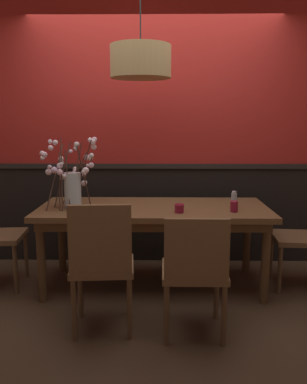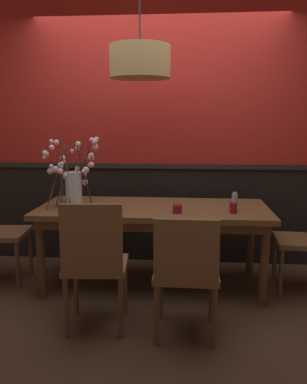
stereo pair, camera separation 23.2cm
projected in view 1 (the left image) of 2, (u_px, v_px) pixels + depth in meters
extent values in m
plane|color=#4C3321|center=(154.00, 285.00, 3.61)|extent=(24.00, 24.00, 0.00)
cube|color=black|center=(154.00, 214.00, 4.22)|extent=(4.51, 0.12, 1.00)
cube|color=black|center=(154.00, 166.00, 4.12)|extent=(4.51, 0.14, 0.05)
cube|color=#B2231E|center=(155.00, 79.00, 3.98)|extent=(4.51, 0.12, 1.79)
cube|color=brown|center=(154.00, 209.00, 3.48)|extent=(2.01, 0.86, 0.05)
cube|color=brown|center=(154.00, 216.00, 3.49)|extent=(1.90, 0.75, 0.08)
cylinder|color=brown|center=(41.00, 262.00, 3.23)|extent=(0.07, 0.07, 0.69)
cylinder|color=brown|center=(265.00, 263.00, 3.20)|extent=(0.07, 0.07, 0.69)
cylinder|color=brown|center=(62.00, 238.00, 3.89)|extent=(0.07, 0.07, 0.69)
cylinder|color=brown|center=(247.00, 239.00, 3.87)|extent=(0.07, 0.07, 0.69)
cube|color=brown|center=(194.00, 271.00, 2.75)|extent=(0.44, 0.43, 0.04)
cube|color=brown|center=(197.00, 249.00, 2.52)|extent=(0.42, 0.04, 0.41)
cylinder|color=brown|center=(166.00, 291.00, 2.98)|extent=(0.04, 0.04, 0.42)
cylinder|color=brown|center=(217.00, 292.00, 2.97)|extent=(0.04, 0.04, 0.42)
cylinder|color=brown|center=(167.00, 315.00, 2.62)|extent=(0.04, 0.04, 0.42)
cylinder|color=brown|center=(224.00, 316.00, 2.61)|extent=(0.04, 0.04, 0.42)
cube|color=brown|center=(298.00, 238.00, 3.53)|extent=(0.47, 0.47, 0.04)
cylinder|color=brown|center=(280.00, 270.00, 3.41)|extent=(0.04, 0.04, 0.42)
cylinder|color=brown|center=(271.00, 255.00, 3.78)|extent=(0.04, 0.04, 0.42)
cube|color=brown|center=(103.00, 267.00, 2.80)|extent=(0.46, 0.43, 0.04)
cube|color=brown|center=(100.00, 240.00, 2.58)|extent=(0.41, 0.07, 0.46)
cylinder|color=brown|center=(80.00, 289.00, 3.00)|extent=(0.04, 0.04, 0.44)
cylinder|color=brown|center=(130.00, 288.00, 3.02)|extent=(0.04, 0.04, 0.44)
cylinder|color=brown|center=(74.00, 310.00, 2.67)|extent=(0.04, 0.04, 0.44)
cylinder|color=brown|center=(130.00, 309.00, 2.69)|extent=(0.04, 0.04, 0.44)
cylinder|color=brown|center=(26.00, 255.00, 3.76)|extent=(0.04, 0.04, 0.44)
cylinder|color=brown|center=(16.00, 269.00, 3.39)|extent=(0.04, 0.04, 0.44)
cylinder|color=silver|center=(73.00, 190.00, 3.39)|extent=(0.14, 0.14, 0.31)
cylinder|color=silver|center=(73.00, 204.00, 3.41)|extent=(0.13, 0.13, 0.07)
cylinder|color=#472D23|center=(75.00, 175.00, 3.40)|extent=(0.13, 0.04, 0.56)
sphere|color=white|center=(76.00, 148.00, 3.41)|extent=(0.04, 0.04, 0.04)
sphere|color=silver|center=(71.00, 151.00, 3.40)|extent=(0.03, 0.03, 0.03)
sphere|color=white|center=(77.00, 144.00, 3.40)|extent=(0.05, 0.05, 0.05)
sphere|color=white|center=(74.00, 175.00, 3.41)|extent=(0.04, 0.04, 0.04)
cylinder|color=#472D23|center=(82.00, 173.00, 3.45)|extent=(0.21, 0.17, 0.58)
sphere|color=#F8CDE0|center=(95.00, 139.00, 3.50)|extent=(0.05, 0.05, 0.05)
sphere|color=#FFD3D9|center=(93.00, 142.00, 3.47)|extent=(0.05, 0.05, 0.05)
sphere|color=white|center=(90.00, 140.00, 3.50)|extent=(0.04, 0.04, 0.04)
sphere|color=#FFCFE4|center=(87.00, 157.00, 3.50)|extent=(0.05, 0.05, 0.05)
sphere|color=#FFD9DB|center=(94.00, 147.00, 3.51)|extent=(0.05, 0.05, 0.05)
cylinder|color=#472D23|center=(84.00, 181.00, 3.44)|extent=(0.19, 0.14, 0.45)
sphere|color=silver|center=(85.00, 182.00, 3.42)|extent=(0.04, 0.04, 0.04)
sphere|color=#FFCBE1|center=(84.00, 175.00, 3.45)|extent=(0.04, 0.04, 0.04)
sphere|color=white|center=(88.00, 165.00, 3.50)|extent=(0.03, 0.03, 0.03)
sphere|color=white|center=(84.00, 183.00, 3.45)|extent=(0.05, 0.05, 0.05)
sphere|color=#FFD4D1|center=(90.00, 158.00, 3.50)|extent=(0.05, 0.05, 0.05)
cylinder|color=#472D23|center=(68.00, 180.00, 3.33)|extent=(0.05, 0.08, 0.50)
sphere|color=#FFD0E0|center=(61.00, 164.00, 3.27)|extent=(0.03, 0.03, 0.03)
sphere|color=silver|center=(65.00, 177.00, 3.32)|extent=(0.04, 0.04, 0.04)
sphere|color=white|center=(71.00, 180.00, 3.36)|extent=(0.03, 0.03, 0.03)
cylinder|color=#472D23|center=(55.00, 176.00, 3.39)|extent=(0.10, 0.32, 0.54)
sphere|color=white|center=(49.00, 172.00, 3.37)|extent=(0.06, 0.06, 0.06)
sphere|color=#F7D2D4|center=(42.00, 158.00, 3.38)|extent=(0.04, 0.04, 0.04)
sphere|color=#FFD3DD|center=(42.00, 153.00, 3.43)|extent=(0.04, 0.04, 0.04)
cylinder|color=#472D23|center=(60.00, 181.00, 3.37)|extent=(0.04, 0.21, 0.47)
sphere|color=silver|center=(56.00, 171.00, 3.35)|extent=(0.04, 0.04, 0.04)
sphere|color=#EFC4E7|center=(54.00, 170.00, 3.32)|extent=(0.06, 0.06, 0.06)
sphere|color=white|center=(50.00, 167.00, 3.35)|extent=(0.04, 0.04, 0.04)
sphere|color=#FFCDE4|center=(45.00, 155.00, 3.30)|extent=(0.05, 0.05, 0.05)
cylinder|color=#472D23|center=(62.00, 174.00, 3.33)|extent=(0.04, 0.18, 0.60)
sphere|color=silver|center=(65.00, 176.00, 3.31)|extent=(0.04, 0.04, 0.04)
sphere|color=white|center=(50.00, 142.00, 3.28)|extent=(0.04, 0.04, 0.04)
sphere|color=#FFCCDE|center=(51.00, 148.00, 3.26)|extent=(0.04, 0.04, 0.04)
sphere|color=white|center=(60.00, 166.00, 3.33)|extent=(0.05, 0.05, 0.05)
sphere|color=#FEC6D7|center=(60.00, 172.00, 3.30)|extent=(0.05, 0.05, 0.05)
sphere|color=#F6D2E1|center=(55.00, 143.00, 3.29)|extent=(0.04, 0.04, 0.04)
cylinder|color=#472D23|center=(74.00, 179.00, 3.50)|extent=(0.24, 0.03, 0.47)
sphere|color=silver|center=(75.00, 169.00, 3.54)|extent=(0.04, 0.04, 0.04)
sphere|color=#FFCDE3|center=(73.00, 177.00, 3.48)|extent=(0.04, 0.04, 0.04)
sphere|color=#FFC9D6|center=(75.00, 171.00, 3.51)|extent=(0.04, 0.04, 0.04)
cylinder|color=#472D23|center=(62.00, 175.00, 3.43)|extent=(0.14, 0.16, 0.56)
sphere|color=#FFCDCF|center=(65.00, 177.00, 3.46)|extent=(0.05, 0.05, 0.05)
sphere|color=#FFCDD6|center=(66.00, 177.00, 3.41)|extent=(0.04, 0.04, 0.04)
sphere|color=#FCCFD0|center=(62.00, 177.00, 3.41)|extent=(0.06, 0.06, 0.06)
sphere|color=silver|center=(62.00, 163.00, 3.46)|extent=(0.04, 0.04, 0.04)
sphere|color=#FFDDD3|center=(61.00, 159.00, 3.44)|extent=(0.05, 0.05, 0.05)
cylinder|color=#472D23|center=(84.00, 177.00, 3.36)|extent=(0.08, 0.20, 0.54)
sphere|color=#F4CEE6|center=(91.00, 165.00, 3.34)|extent=(0.05, 0.05, 0.05)
sphere|color=#F4D6DA|center=(84.00, 172.00, 3.31)|extent=(0.04, 0.04, 0.04)
sphere|color=silver|center=(92.00, 155.00, 3.29)|extent=(0.04, 0.04, 0.04)
sphere|color=#FFD1DB|center=(86.00, 170.00, 3.33)|extent=(0.05, 0.05, 0.05)
cylinder|color=maroon|center=(234.00, 206.00, 3.27)|extent=(0.06, 0.06, 0.09)
torus|color=#A81B37|center=(234.00, 201.00, 3.26)|extent=(0.07, 0.07, 0.01)
cylinder|color=silver|center=(234.00, 208.00, 3.27)|extent=(0.04, 0.04, 0.05)
cylinder|color=maroon|center=(179.00, 208.00, 3.24)|extent=(0.08, 0.08, 0.07)
torus|color=#A81B37|center=(179.00, 205.00, 3.23)|extent=(0.08, 0.08, 0.01)
cylinder|color=silver|center=(179.00, 210.00, 3.24)|extent=(0.05, 0.05, 0.04)
cylinder|color=#ADADB2|center=(234.00, 200.00, 3.43)|extent=(0.05, 0.05, 0.13)
cylinder|color=beige|center=(234.00, 192.00, 3.41)|extent=(0.04, 0.04, 0.02)
cylinder|color=tan|center=(141.00, 62.00, 3.18)|extent=(0.49, 0.49, 0.25)
sphere|color=#F9EAB7|center=(141.00, 67.00, 3.18)|extent=(0.14, 0.14, 0.14)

